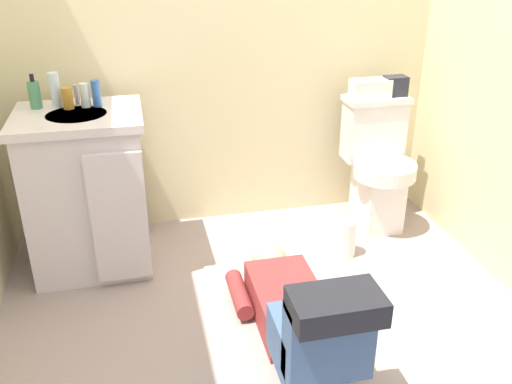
% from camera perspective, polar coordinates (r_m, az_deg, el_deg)
% --- Properties ---
extents(ground_plane, '(2.91, 2.91, 0.04)m').
position_cam_1_polar(ground_plane, '(2.66, 0.81, -12.12)').
color(ground_plane, '#A38F86').
extents(wall_back, '(2.57, 0.08, 2.40)m').
position_cam_1_polar(wall_back, '(3.11, -3.62, 17.97)').
color(wall_back, beige).
rests_on(wall_back, ground_plane).
extents(toilet, '(0.36, 0.46, 0.75)m').
position_cam_1_polar(toilet, '(3.28, 12.37, 2.70)').
color(toilet, silver).
rests_on(toilet, ground_plane).
extents(vanity_cabinet, '(0.60, 0.53, 0.82)m').
position_cam_1_polar(vanity_cabinet, '(2.89, -16.90, 0.15)').
color(vanity_cabinet, silver).
rests_on(vanity_cabinet, ground_plane).
extents(faucet, '(0.02, 0.02, 0.10)m').
position_cam_1_polar(faucet, '(2.88, -17.98, 9.52)').
color(faucet, silver).
rests_on(faucet, vanity_cabinet).
extents(person_plumber, '(0.39, 1.06, 0.52)m').
position_cam_1_polar(person_plumber, '(2.33, 4.49, -12.30)').
color(person_plumber, maroon).
rests_on(person_plumber, ground_plane).
extents(tissue_box, '(0.22, 0.11, 0.10)m').
position_cam_1_polar(tissue_box, '(3.20, 11.68, 10.42)').
color(tissue_box, silver).
rests_on(tissue_box, toilet).
extents(toiletry_bag, '(0.12, 0.09, 0.11)m').
position_cam_1_polar(toiletry_bag, '(3.26, 14.13, 10.55)').
color(toiletry_bag, '#26262D').
rests_on(toiletry_bag, toilet).
extents(soap_dispenser, '(0.06, 0.06, 0.17)m').
position_cam_1_polar(soap_dispenser, '(2.88, -21.84, 9.31)').
color(soap_dispenser, '#4B8E5F').
rests_on(soap_dispenser, vanity_cabinet).
extents(bottle_clear, '(0.05, 0.05, 0.17)m').
position_cam_1_polar(bottle_clear, '(2.86, -19.97, 9.84)').
color(bottle_clear, silver).
rests_on(bottle_clear, vanity_cabinet).
extents(bottle_amber, '(0.05, 0.05, 0.10)m').
position_cam_1_polar(bottle_amber, '(2.82, -18.83, 9.13)').
color(bottle_amber, '#C68629').
rests_on(bottle_amber, vanity_cabinet).
extents(bottle_white, '(0.05, 0.05, 0.12)m').
position_cam_1_polar(bottle_white, '(2.83, -17.20, 9.51)').
color(bottle_white, silver).
rests_on(bottle_white, vanity_cabinet).
extents(bottle_blue, '(0.04, 0.04, 0.13)m').
position_cam_1_polar(bottle_blue, '(2.82, -16.12, 9.72)').
color(bottle_blue, '#386ABA').
rests_on(bottle_blue, vanity_cabinet).
extents(paper_towel_roll, '(0.11, 0.11, 0.20)m').
position_cam_1_polar(paper_towel_roll, '(3.02, 9.20, -4.72)').
color(paper_towel_roll, white).
rests_on(paper_towel_roll, ground_plane).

